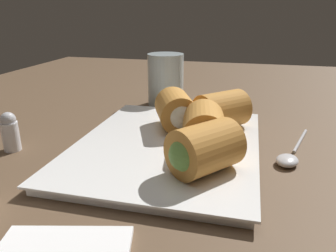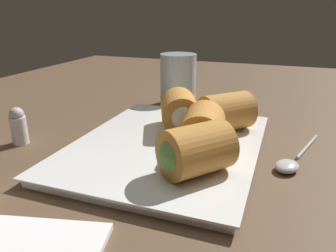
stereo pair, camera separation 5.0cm
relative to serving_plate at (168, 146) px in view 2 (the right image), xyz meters
The scene contains 9 objects.
table_surface 2.31cm from the serving_plate, 123.83° to the right, with size 180.00×140.00×2.00cm.
serving_plate is the anchor object (origin of this frame).
roll_front_left 10.94cm from the serving_plate, 42.22° to the right, with size 10.21×10.12×6.25cm.
roll_front_right 11.51cm from the serving_plate, 143.63° to the right, with size 10.25×9.96×6.25cm.
roll_back_left 6.93cm from the serving_plate, ahead, with size 9.91×8.91×6.25cm.
roll_back_right 6.95cm from the serving_plate, 100.59° to the right, with size 9.64×7.51×6.25cm.
spoon 17.83cm from the serving_plate, 89.35° to the right, with size 17.18×6.67×1.36cm.
drinking_glass 26.33cm from the serving_plate, 15.19° to the left, with size 7.99×7.99×11.37cm.
salt_shaker 24.20cm from the serving_plate, 103.73° to the left, with size 2.55×2.55×6.12cm.
Camera 2 is at (-42.74, -14.79, 22.80)cm, focal length 35.00 mm.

